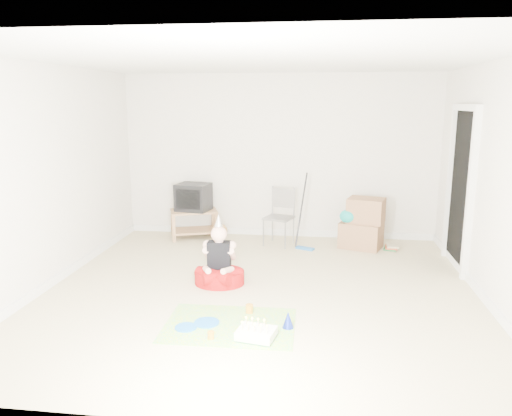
# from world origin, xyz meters

# --- Properties ---
(ground) EXTENTS (5.00, 5.00, 0.00)m
(ground) POSITION_xyz_m (0.00, 0.00, 0.00)
(ground) COLOR beige
(ground) RESTS_ON ground
(doorway_recess) EXTENTS (0.02, 0.90, 2.05)m
(doorway_recess) POSITION_xyz_m (2.48, 1.20, 1.02)
(doorway_recess) COLOR black
(doorway_recess) RESTS_ON ground
(tv_stand) EXTENTS (0.84, 0.67, 0.45)m
(tv_stand) POSITION_xyz_m (-1.34, 2.17, 0.27)
(tv_stand) COLOR #A37449
(tv_stand) RESTS_ON ground
(crt_tv) EXTENTS (0.57, 0.50, 0.43)m
(crt_tv) POSITION_xyz_m (-1.34, 2.17, 0.67)
(crt_tv) COLOR black
(crt_tv) RESTS_ON tv_stand
(folding_chair) EXTENTS (0.50, 0.49, 0.88)m
(folding_chair) POSITION_xyz_m (0.05, 1.93, 0.43)
(folding_chair) COLOR gray
(folding_chair) RESTS_ON ground
(cardboard_boxes) EXTENTS (0.72, 0.62, 0.76)m
(cardboard_boxes) POSITION_xyz_m (1.31, 1.95, 0.36)
(cardboard_boxes) COLOR #986B49
(cardboard_boxes) RESTS_ON ground
(floor_mop) EXTENTS (0.29, 0.35, 1.11)m
(floor_mop) POSITION_xyz_m (0.46, 1.74, 0.26)
(floor_mop) COLOR #2469B8
(floor_mop) RESTS_ON ground
(book_pile) EXTENTS (0.23, 0.27, 0.08)m
(book_pile) POSITION_xyz_m (1.74, 1.90, 0.04)
(book_pile) COLOR #236B37
(book_pile) RESTS_ON ground
(seated_woman) EXTENTS (0.62, 0.62, 0.86)m
(seated_woman) POSITION_xyz_m (-0.52, 0.17, 0.19)
(seated_woman) COLOR #A10E0F
(seated_woman) RESTS_ON ground
(party_mat) EXTENTS (1.29, 0.95, 0.01)m
(party_mat) POSITION_xyz_m (-0.19, -0.96, 0.00)
(party_mat) COLOR #FF3592
(party_mat) RESTS_ON ground
(birthday_cake) EXTENTS (0.39, 0.33, 0.16)m
(birthday_cake) POSITION_xyz_m (0.11, -1.21, 0.05)
(birthday_cake) COLOR white
(birthday_cake) RESTS_ON party_mat
(blue_plate_near) EXTENTS (0.26, 0.26, 0.01)m
(blue_plate_near) POSITION_xyz_m (-0.42, -0.95, 0.01)
(blue_plate_near) COLOR blue
(blue_plate_near) RESTS_ON party_mat
(blue_plate_far) EXTENTS (0.23, 0.23, 0.01)m
(blue_plate_far) POSITION_xyz_m (-0.60, -1.08, 0.01)
(blue_plate_far) COLOR blue
(blue_plate_far) RESTS_ON party_mat
(orange_cup_near) EXTENTS (0.09, 0.09, 0.09)m
(orange_cup_near) POSITION_xyz_m (-0.03, -0.65, 0.05)
(orange_cup_near) COLOR orange
(orange_cup_near) RESTS_ON party_mat
(orange_cup_far) EXTENTS (0.08, 0.08, 0.07)m
(orange_cup_far) POSITION_xyz_m (-0.31, -1.27, 0.04)
(orange_cup_far) COLOR orange
(orange_cup_far) RESTS_ON party_mat
(blue_party_hat) EXTENTS (0.12, 0.12, 0.16)m
(blue_party_hat) POSITION_xyz_m (0.39, -0.94, 0.09)
(blue_party_hat) COLOR #182CA9
(blue_party_hat) RESTS_ON party_mat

